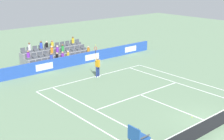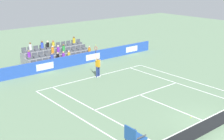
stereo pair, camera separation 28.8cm
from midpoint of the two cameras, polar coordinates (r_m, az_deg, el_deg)
ground_plane at (r=18.94m, az=19.62°, el=-9.94°), size 80.00×80.00×0.00m
line_baseline at (r=26.35m, az=-2.89°, el=-1.23°), size 10.97×0.10×0.01m
line_service at (r=22.46m, az=5.58°, el=-4.63°), size 8.23×0.10×0.01m
line_centre_service at (r=20.52m, az=11.96°, el=-7.11°), size 0.10×6.40×0.01m
line_singles_sideline_left at (r=19.63m, az=-2.06°, el=-7.88°), size 0.10×11.89×0.01m
line_singles_sideline_right at (r=25.12m, az=12.97°, el=-2.60°), size 0.10×11.89×0.01m
line_doubles_sideline_left at (r=18.91m, az=-5.39°, el=-8.98°), size 0.10×11.89×0.01m
line_doubles_sideline_right at (r=26.17m, az=14.81°, el=-1.93°), size 0.10×11.89×0.01m
line_centre_mark at (r=26.28m, az=-2.76°, el=-1.28°), size 0.10×0.20×0.01m
sponsor_barrier at (r=29.35m, az=-7.59°, el=1.65°), size 21.27×0.22×1.06m
tennis_net at (r=18.73m, az=19.77°, el=-8.60°), size 11.97×0.10×1.07m
tennis_player at (r=26.01m, az=-2.35°, el=0.81°), size 0.53×0.39×2.85m
stadium_stand at (r=31.26m, az=-9.87°, el=2.55°), size 6.82×2.85×2.20m
loose_tennis_ball at (r=19.53m, az=14.89°, el=-8.53°), size 0.07×0.07×0.07m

